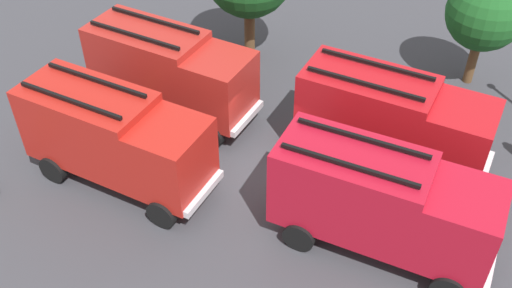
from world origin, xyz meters
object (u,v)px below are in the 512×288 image
Objects in this scene: fire_truck_1 at (382,200)px; tree_1 at (486,12)px; fire_truck_2 at (170,69)px; traffic_cone_1 at (205,72)px; firefighter_2 at (316,164)px; fire_truck_3 at (392,119)px; firefighter_1 at (125,115)px; traffic_cone_0 at (411,203)px; fire_truck_0 at (115,136)px.

tree_1 is at bearing 84.60° from fire_truck_1.
fire_truck_2 reaches higher than traffic_cone_1.
fire_truck_2 is 7.42m from firefighter_2.
fire_truck_3 is at bearing 101.07° from fire_truck_1.
firefighter_1 is 0.96× the size of firefighter_2.
traffic_cone_0 is at bearing 70.92° from fire_truck_1.
tree_1 reaches higher than traffic_cone_1.
fire_truck_2 is (-0.06, 4.55, 0.00)m from fire_truck_0.
firefighter_1 is (-1.18, 2.47, -1.16)m from fire_truck_0.
firefighter_1 is 2.39× the size of traffic_cone_0.
fire_truck_1 is 3.60m from firefighter_2.
firefighter_1 is 8.08m from firefighter_2.
fire_truck_3 is 3.33m from firefighter_2.
fire_truck_1 is 4.04× the size of firefighter_2.
fire_truck_3 reaches higher than firefighter_2.
fire_truck_0 is at bearing -80.53° from fire_truck_2.
fire_truck_2 reaches higher than firefighter_1.
tree_1 is at bearing 76.90° from fire_truck_3.
fire_truck_0 and fire_truck_3 have the same top height.
tree_1 is 12.60m from traffic_cone_1.
fire_truck_3 is 3.19m from traffic_cone_0.
fire_truck_2 and fire_truck_3 have the same top height.
traffic_cone_0 is 11.53m from traffic_cone_1.
fire_truck_3 is 4.23× the size of firefighter_1.
firefighter_2 is 10.56m from tree_1.
firefighter_2 reaches higher than traffic_cone_1.
tree_1 reaches higher than firefighter_1.
fire_truck_2 reaches higher than firefighter_2.
fire_truck_0 is 9.58m from fire_truck_1.
fire_truck_0 is 10.15m from fire_truck_3.
tree_1 is at bearing 82.32° from traffic_cone_0.
traffic_cone_0 is (-1.24, -9.17, -3.16)m from tree_1.
fire_truck_0 is at bearing -91.61° from traffic_cone_1.
fire_truck_2 is 10.03× the size of traffic_cone_1.
firefighter_1 is at bearing 39.00° from firefighter_2.
tree_1 is at bearing 51.55° from fire_truck_0.
fire_truck_0 is 1.00× the size of fire_truck_2.
fire_truck_1 reaches higher than firefighter_2.
fire_truck_3 is at bearing -95.33° from firefighter_2.
traffic_cone_0 is at bearing -97.68° from tree_1.
tree_1 reaches higher than fire_truck_0.
fire_truck_3 is at bearing -18.01° from traffic_cone_1.
fire_truck_3 is at bearing 33.26° from fire_truck_0.
firefighter_2 is 3.67m from traffic_cone_0.
firefighter_1 is (-10.33, -1.90, -1.16)m from fire_truck_3.
fire_truck_0 and fire_truck_1 have the same top height.
fire_truck_1 is at bearing -77.04° from fire_truck_3.
fire_truck_3 is at bearing -110.52° from tree_1.
tree_1 reaches higher than fire_truck_1.
fire_truck_1 and fire_truck_2 have the same top height.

